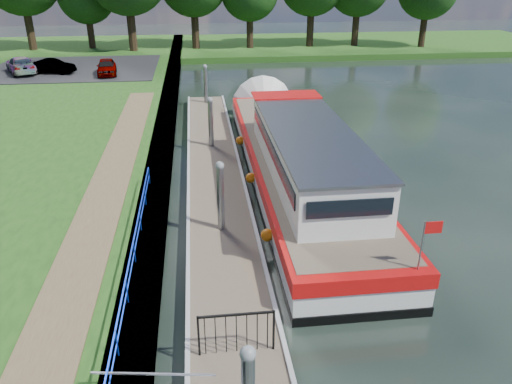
{
  "coord_description": "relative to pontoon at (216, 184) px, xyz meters",
  "views": [
    {
      "loc": [
        -0.67,
        -7.21,
        9.0
      ],
      "look_at": [
        1.33,
        9.27,
        1.4
      ],
      "focal_mm": 35.0,
      "sensor_mm": 36.0,
      "label": 1
    }
  ],
  "objects": [
    {
      "name": "bank_edge",
      "position": [
        -2.55,
        2.0,
        0.2
      ],
      "size": [
        1.1,
        90.0,
        0.78
      ],
      "primitive_type": "cube",
      "color": "#473D2D",
      "rests_on": "ground"
    },
    {
      "name": "far_bank",
      "position": [
        12.0,
        39.0,
        0.12
      ],
      "size": [
        60.0,
        18.0,
        0.6
      ],
      "primitive_type": "cube",
      "color": "#1F4915",
      "rests_on": "ground"
    },
    {
      "name": "footpath",
      "position": [
        -4.4,
        -5.0,
        0.62
      ],
      "size": [
        1.6,
        40.0,
        0.05
      ],
      "primitive_type": "cube",
      "color": "brown",
      "rests_on": "riverbank"
    },
    {
      "name": "carpark",
      "position": [
        -11.0,
        25.0,
        0.62
      ],
      "size": [
        14.0,
        12.0,
        0.06
      ],
      "primitive_type": "cube",
      "color": "black",
      "rests_on": "riverbank"
    },
    {
      "name": "blue_fence",
      "position": [
        -2.75,
        -10.0,
        1.13
      ],
      "size": [
        0.04,
        18.04,
        0.72
      ],
      "color": "#0C2DBF",
      "rests_on": "riverbank"
    },
    {
      "name": "pontoon",
      "position": [
        0.0,
        0.0,
        0.0
      ],
      "size": [
        2.5,
        30.0,
        0.56
      ],
      "color": "brown",
      "rests_on": "ground"
    },
    {
      "name": "mooring_piles",
      "position": [
        0.0,
        0.0,
        1.1
      ],
      "size": [
        0.3,
        27.3,
        3.55
      ],
      "color": "gray",
      "rests_on": "ground"
    },
    {
      "name": "gate_panel",
      "position": [
        -0.0,
        -10.8,
        0.97
      ],
      "size": [
        1.85,
        0.05,
        1.15
      ],
      "color": "black",
      "rests_on": "ground"
    },
    {
      "name": "barge",
      "position": [
        3.6,
        0.78,
        0.9
      ],
      "size": [
        4.36,
        21.15,
        4.78
      ],
      "color": "black",
      "rests_on": "ground"
    },
    {
      "name": "car_a",
      "position": [
        -7.73,
        21.67,
        1.28
      ],
      "size": [
        1.93,
        3.85,
        1.26
      ],
      "primitive_type": "imported",
      "rotation": [
        0.0,
        0.0,
        0.12
      ],
      "color": "#999999",
      "rests_on": "carpark"
    },
    {
      "name": "car_b",
      "position": [
        -12.18,
        22.71,
        1.23
      ],
      "size": [
        3.72,
        2.01,
        1.16
      ],
      "primitive_type": "imported",
      "rotation": [
        0.0,
        0.0,
        1.34
      ],
      "color": "#999999",
      "rests_on": "carpark"
    },
    {
      "name": "car_c",
      "position": [
        -14.78,
        23.11,
        1.32
      ],
      "size": [
        3.63,
        4.96,
        1.33
      ],
      "primitive_type": "imported",
      "rotation": [
        0.0,
        0.0,
        3.57
      ],
      "color": "#999999",
      "rests_on": "carpark"
    }
  ]
}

